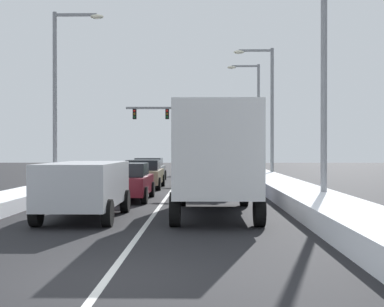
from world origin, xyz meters
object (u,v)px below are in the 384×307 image
object	(u,v)px
street_lamp_right_far	(254,109)
street_lamp_left_mid	(61,85)
suv_silver_center_lane_nearest	(85,185)
street_lamp_right_mid	(267,102)
sedan_maroon_center_lane_second	(126,181)
traffic_light_gantry	(198,121)
suv_black_right_lane_fourth	(205,165)
street_lamp_right_near	(315,52)
sedan_gray_center_lane_fourth	(149,169)
suv_green_right_lane_third	(208,168)
sedan_navy_right_lane_second	(211,178)
sedan_tan_center_lane_third	(144,174)
box_truck_right_lane_nearest	(215,155)

from	to	relation	value
street_lamp_right_far	street_lamp_left_mid	world-z (taller)	street_lamp_left_mid
suv_silver_center_lane_nearest	street_lamp_right_mid	bearing A→B (deg)	69.10
sedan_maroon_center_lane_second	traffic_light_gantry	world-z (taller)	traffic_light_gantry
suv_black_right_lane_fourth	street_lamp_right_near	xyz separation A→B (m)	(3.69, -18.97, 4.45)
sedan_gray_center_lane_fourth	street_lamp_right_near	world-z (taller)	street_lamp_right_near
suv_green_right_lane_third	traffic_light_gantry	size ratio (longest dim) A/B	0.46
suv_green_right_lane_third	street_lamp_right_mid	xyz separation A→B (m)	(3.93, 5.40, 4.18)
sedan_maroon_center_lane_second	street_lamp_right_far	xyz separation A→B (m)	(7.37, 22.96, 4.57)
suv_black_right_lane_fourth	street_lamp_right_near	bearing A→B (deg)	-79.00
street_lamp_right_mid	street_lamp_right_far	xyz separation A→B (m)	(-0.01, 8.63, 0.14)
sedan_navy_right_lane_second	street_lamp_right_far	xyz separation A→B (m)	(3.90, 20.25, 4.57)
sedan_tan_center_lane_third	sedan_gray_center_lane_fourth	world-z (taller)	same
suv_silver_center_lane_nearest	sedan_gray_center_lane_fourth	distance (m)	19.46
sedan_navy_right_lane_second	sedan_maroon_center_lane_second	world-z (taller)	same
box_truck_right_lane_nearest	street_lamp_right_mid	distance (m)	20.17
suv_black_right_lane_fourth	street_lamp_left_mid	bearing A→B (deg)	-127.79
suv_green_right_lane_third	traffic_light_gantry	bearing A→B (deg)	92.01
box_truck_right_lane_nearest	street_lamp_right_far	size ratio (longest dim) A/B	0.80
sedan_tan_center_lane_third	street_lamp_right_near	xyz separation A→B (m)	(7.00, -9.84, 4.70)
sedan_maroon_center_lane_second	sedan_navy_right_lane_second	bearing A→B (deg)	37.93
street_lamp_left_mid	sedan_maroon_center_lane_second	bearing A→B (deg)	-55.95
sedan_navy_right_lane_second	sedan_maroon_center_lane_second	distance (m)	4.40
suv_black_right_lane_fourth	street_lamp_right_near	size ratio (longest dim) A/B	0.53
suv_black_right_lane_fourth	street_lamp_right_far	bearing A→B (deg)	59.70
street_lamp_right_mid	street_lamp_right_near	bearing A→B (deg)	-91.24
sedan_tan_center_lane_third	traffic_light_gantry	bearing A→B (deg)	83.10
sedan_gray_center_lane_fourth	street_lamp_right_mid	world-z (taller)	street_lamp_right_mid
sedan_navy_right_lane_second	sedan_tan_center_lane_third	xyz separation A→B (m)	(-3.47, 4.19, 0.00)
box_truck_right_lane_nearest	street_lamp_right_near	bearing A→B (deg)	32.46
sedan_gray_center_lane_fourth	street_lamp_right_far	world-z (taller)	street_lamp_right_far
traffic_light_gantry	street_lamp_left_mid	xyz separation A→B (m)	(-6.96, -23.14, 0.70)
sedan_tan_center_lane_third	street_lamp_right_far	xyz separation A→B (m)	(7.37, 16.07, 4.57)
sedan_navy_right_lane_second	sedan_maroon_center_lane_second	xyz separation A→B (m)	(-3.47, -2.71, 0.00)
sedan_maroon_center_lane_second	suv_silver_center_lane_nearest	bearing A→B (deg)	-93.84
sedan_maroon_center_lane_second	street_lamp_right_far	bearing A→B (deg)	72.21
street_lamp_right_near	sedan_tan_center_lane_third	bearing A→B (deg)	125.45
street_lamp_right_far	traffic_light_gantry	bearing A→B (deg)	125.72
sedan_gray_center_lane_fourth	street_lamp_left_mid	xyz separation A→B (m)	(-3.91, -7.13, 4.66)
box_truck_right_lane_nearest	suv_silver_center_lane_nearest	xyz separation A→B (m)	(-3.87, -0.85, -0.88)
suv_green_right_lane_third	sedan_maroon_center_lane_second	world-z (taller)	suv_green_right_lane_third
sedan_navy_right_lane_second	sedan_gray_center_lane_fourth	distance (m)	11.36
sedan_navy_right_lane_second	street_lamp_left_mid	distance (m)	9.70
box_truck_right_lane_nearest	street_lamp_right_mid	bearing A→B (deg)	78.68
street_lamp_left_mid	street_lamp_right_mid	bearing A→B (deg)	34.71
street_lamp_right_mid	sedan_gray_center_lane_fourth	bearing A→B (deg)	-173.22
street_lamp_right_near	sedan_gray_center_lane_fourth	bearing A→B (deg)	114.16
street_lamp_right_far	street_lamp_left_mid	size ratio (longest dim) A/B	0.98
sedan_maroon_center_lane_second	sedan_gray_center_lane_fourth	bearing A→B (deg)	91.44
box_truck_right_lane_nearest	sedan_maroon_center_lane_second	bearing A→B (deg)	123.73
sedan_gray_center_lane_fourth	sedan_maroon_center_lane_second	bearing A→B (deg)	-88.56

